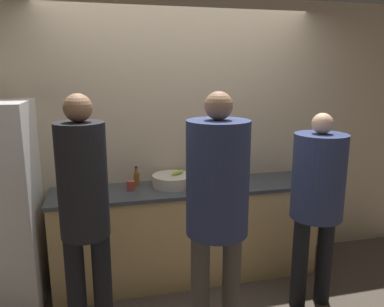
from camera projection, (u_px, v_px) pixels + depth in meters
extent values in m
plane|color=#4C4238|center=(196.00, 293.00, 3.33)|extent=(14.00, 14.00, 0.00)
cube|color=#C6B293|center=(180.00, 138.00, 3.62)|extent=(5.20, 0.06, 2.60)
cube|color=tan|center=(187.00, 233.00, 3.55)|extent=(2.41, 0.56, 0.86)
cube|color=#383D42|center=(187.00, 188.00, 3.45)|extent=(2.44, 0.59, 0.03)
cylinder|color=black|center=(77.00, 294.00, 2.57)|extent=(0.13, 0.13, 0.86)
cylinder|color=black|center=(103.00, 291.00, 2.61)|extent=(0.13, 0.13, 0.86)
cylinder|color=black|center=(83.00, 180.00, 2.42)|extent=(0.32, 0.32, 0.76)
sphere|color=#936B4C|center=(78.00, 108.00, 2.31)|extent=(0.18, 0.18, 0.18)
cylinder|color=#4C4742|center=(200.00, 292.00, 2.59)|extent=(0.13, 0.13, 0.87)
cylinder|color=#4C4742|center=(231.00, 288.00, 2.64)|extent=(0.13, 0.13, 0.87)
cylinder|color=navy|center=(218.00, 178.00, 2.44)|extent=(0.41, 0.41, 0.76)
sphere|color=#936B4C|center=(219.00, 106.00, 2.34)|extent=(0.18, 0.18, 0.18)
cylinder|color=black|center=(300.00, 263.00, 3.08)|extent=(0.13, 0.13, 0.78)
cylinder|color=black|center=(324.00, 259.00, 3.14)|extent=(0.13, 0.13, 0.78)
cylinder|color=navy|center=(318.00, 176.00, 2.95)|extent=(0.41, 0.41, 0.68)
sphere|color=#DBAD89|center=(322.00, 123.00, 2.86)|extent=(0.16, 0.16, 0.16)
cylinder|color=beige|center=(173.00, 180.00, 3.44)|extent=(0.37, 0.37, 0.11)
ellipsoid|color=#99BC38|center=(178.00, 172.00, 3.43)|extent=(0.15, 0.12, 0.04)
cylinder|color=#ADA393|center=(239.00, 171.00, 3.71)|extent=(0.13, 0.13, 0.13)
cylinder|color=#99754C|center=(238.00, 160.00, 3.69)|extent=(0.01, 0.06, 0.25)
cylinder|color=#99754C|center=(240.00, 160.00, 3.70)|extent=(0.03, 0.05, 0.25)
cylinder|color=#99754C|center=(240.00, 160.00, 3.68)|extent=(0.05, 0.01, 0.25)
cylinder|color=red|center=(194.00, 187.00, 3.27)|extent=(0.07, 0.07, 0.10)
cylinder|color=red|center=(194.00, 179.00, 3.25)|extent=(0.03, 0.03, 0.03)
cylinder|color=black|center=(194.00, 177.00, 3.25)|extent=(0.03, 0.03, 0.01)
cylinder|color=brown|center=(137.00, 179.00, 3.44)|extent=(0.05, 0.05, 0.13)
cylinder|color=brown|center=(136.00, 170.00, 3.42)|extent=(0.02, 0.02, 0.04)
cylinder|color=black|center=(136.00, 167.00, 3.41)|extent=(0.03, 0.03, 0.01)
cylinder|color=#A33D33|center=(131.00, 186.00, 3.31)|extent=(0.07, 0.07, 0.09)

